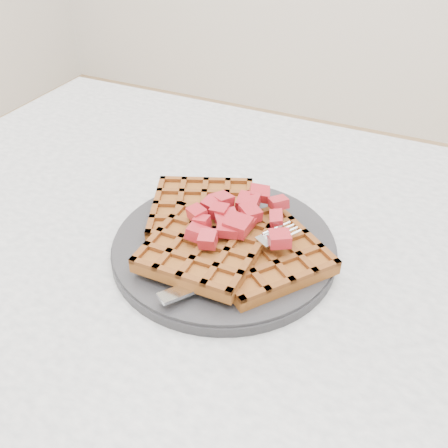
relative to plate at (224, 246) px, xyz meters
name	(u,v)px	position (x,y,z in m)	size (l,w,h in m)	color
table	(287,357)	(0.09, -0.02, -0.12)	(1.20, 0.80, 0.75)	silver
plate	(224,246)	(0.00, 0.00, 0.00)	(0.26, 0.26, 0.02)	#242427
waffles	(223,235)	(0.00, 0.00, 0.02)	(0.26, 0.21, 0.03)	#91511E
strawberry_pile	(224,214)	(0.00, 0.00, 0.05)	(0.15, 0.15, 0.02)	maroon
fork	(242,265)	(0.04, -0.04, 0.02)	(0.02, 0.18, 0.02)	silver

